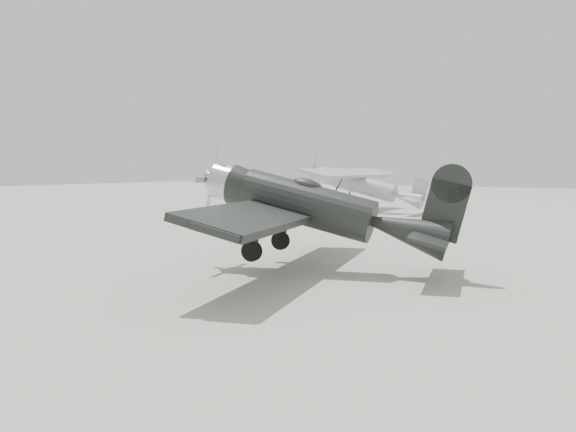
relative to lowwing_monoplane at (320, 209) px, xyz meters
name	(u,v)px	position (x,y,z in m)	size (l,w,h in m)	color
ground	(209,267)	(-3.33, -1.40, -1.94)	(160.00, 160.00, 0.00)	#9F978D
lowwing_monoplane	(320,209)	(0.00, 0.00, 0.00)	(8.27, 11.41, 3.67)	black
highwing_monoplane	(361,181)	(-9.06, 21.56, 0.28)	(8.87, 12.48, 3.55)	#ADB0B2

